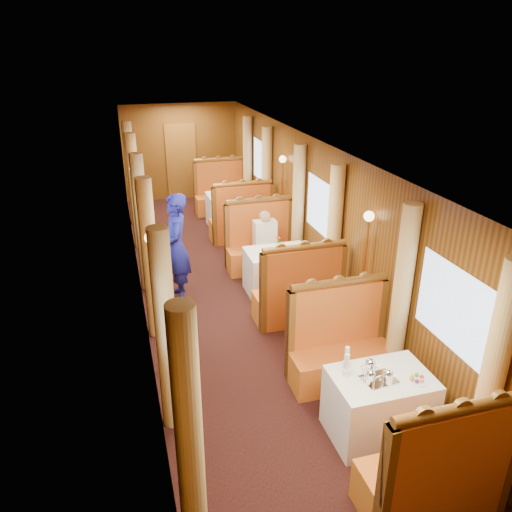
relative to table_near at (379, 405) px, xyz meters
name	(u,v)px	position (x,y,z in m)	size (l,w,h in m)	color
floor	(235,297)	(-0.75, 3.50, -0.38)	(3.00, 12.00, 0.01)	black
ceiling	(232,148)	(-0.75, 3.50, 2.12)	(3.00, 12.00, 0.01)	silver
wall_far	(181,152)	(-0.75, 9.50, 0.88)	(3.00, 2.50, 0.01)	brown
wall_left	(137,237)	(-2.25, 3.50, 0.88)	(12.00, 2.50, 0.01)	brown
wall_right	(321,219)	(0.75, 3.50, 0.88)	(12.00, 2.50, 0.01)	brown
doorway_far	(181,162)	(-0.75, 9.47, 0.62)	(0.80, 0.04, 2.00)	brown
table_near	(379,405)	(0.00, 0.00, 0.00)	(1.05, 0.72, 0.75)	white
banquette_near_fwd	(435,474)	(0.00, -1.01, 0.05)	(1.30, 0.55, 1.34)	#AF3513
banquette_near_aft	(339,350)	(0.00, 1.01, 0.05)	(1.30, 0.55, 1.34)	#AF3513
table_mid	(278,272)	(0.00, 3.50, 0.00)	(1.05, 0.72, 0.75)	white
banquette_mid_fwd	(298,296)	(0.00, 2.49, 0.05)	(1.30, 0.55, 1.34)	#AF3513
banquette_mid_aft	(261,247)	(0.00, 4.51, 0.05)	(1.30, 0.55, 1.34)	#AF3513
table_far	(230,209)	(0.00, 7.00, 0.00)	(1.05, 0.72, 0.75)	white
banquette_far_fwd	(241,222)	(0.00, 5.99, 0.05)	(1.30, 0.55, 1.34)	#AF3513
banquette_far_aft	(221,195)	(0.00, 8.01, 0.05)	(1.30, 0.55, 1.34)	#AF3513
tea_tray	(379,380)	(-0.06, -0.04, 0.38)	(0.34, 0.26, 0.01)	silver
teapot_left	(370,379)	(-0.19, -0.08, 0.44)	(0.16, 0.12, 0.13)	silver
teapot_right	(388,379)	(-0.02, -0.12, 0.44)	(0.16, 0.12, 0.13)	silver
teapot_back	(370,368)	(-0.11, 0.08, 0.45)	(0.18, 0.13, 0.14)	silver
fruit_plate	(417,379)	(0.30, -0.16, 0.39)	(0.23, 0.23, 0.05)	white
cup_inboard	(346,367)	(-0.36, 0.12, 0.48)	(0.08, 0.08, 0.26)	white
cup_outboard	(346,360)	(-0.31, 0.24, 0.48)	(0.08, 0.08, 0.26)	white
rose_vase_mid	(278,241)	(0.01, 3.51, 0.55)	(0.06, 0.06, 0.36)	silver
rose_vase_far	(231,186)	(0.03, 7.03, 0.55)	(0.06, 0.06, 0.36)	silver
window_left_near	(162,354)	(-2.24, 0.00, 1.07)	(1.20, 0.90, 0.01)	#95ADCF
curtain_left_near_a	(189,439)	(-2.13, -0.78, 0.80)	(0.22, 0.22, 2.35)	#DAB770
curtain_left_near_b	(166,333)	(-2.13, 0.78, 0.80)	(0.22, 0.22, 2.35)	#DAB770
window_right_near	(453,308)	(0.74, 0.00, 1.07)	(1.20, 0.90, 0.01)	#95ADCF
curtain_right_near_a	(492,378)	(0.63, -0.78, 0.80)	(0.22, 0.22, 2.35)	#DAB770
curtain_right_near_b	(401,299)	(0.63, 0.78, 0.80)	(0.22, 0.22, 2.35)	#DAB770
window_left_mid	(137,224)	(-2.24, 3.50, 1.07)	(1.20, 0.90, 0.01)	#95ADCF
curtain_left_mid_a	(150,260)	(-2.13, 2.72, 0.80)	(0.22, 0.22, 2.35)	#DAB770
curtain_left_mid_b	(142,224)	(-2.13, 4.28, 0.80)	(0.22, 0.22, 2.35)	#DAB770
window_right_mid	(321,207)	(0.74, 3.50, 1.07)	(1.20, 0.90, 0.01)	#95ADCF
curtain_right_mid_a	(334,240)	(0.63, 2.72, 0.80)	(0.22, 0.22, 2.35)	#DAB770
curtain_right_mid_b	(298,210)	(0.63, 4.28, 0.80)	(0.22, 0.22, 2.35)	#DAB770
window_left_far	(127,170)	(-2.24, 7.00, 1.07)	(1.20, 0.90, 0.01)	#95ADCF
curtain_left_far_a	(135,192)	(-2.13, 6.22, 0.80)	(0.22, 0.22, 2.35)	#DAB770
curtain_left_far_b	(131,174)	(-2.13, 7.78, 0.80)	(0.22, 0.22, 2.35)	#DAB770
window_right_far	(261,161)	(0.74, 7.00, 1.07)	(1.20, 0.90, 0.01)	#95ADCF
curtain_right_far_a	(267,182)	(0.63, 6.22, 0.80)	(0.22, 0.22, 2.35)	#DAB770
curtain_right_far_b	(248,166)	(0.63, 7.78, 0.80)	(0.22, 0.22, 2.35)	#DAB770
sconce_left_fore	(154,276)	(-2.15, 1.75, 1.01)	(0.14, 0.14, 1.95)	#BF8C3F
sconce_right_fore	(366,251)	(0.65, 1.75, 1.01)	(0.14, 0.14, 1.95)	#BF8C3F
sconce_left_aft	(136,196)	(-2.15, 5.25, 1.01)	(0.14, 0.14, 1.95)	#BF8C3F
sconce_right_aft	(282,184)	(0.65, 5.25, 1.01)	(0.14, 0.14, 1.95)	#BF8C3F
steward	(176,248)	(-1.65, 3.75, 0.52)	(0.65, 0.43, 1.79)	navy
passenger	(265,236)	(0.00, 4.23, 0.37)	(0.40, 0.44, 0.76)	beige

